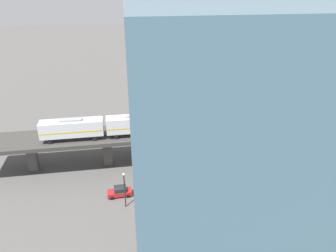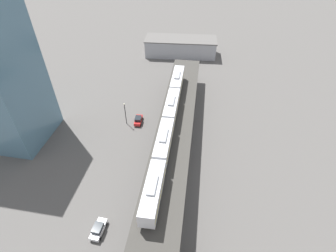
# 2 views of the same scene
# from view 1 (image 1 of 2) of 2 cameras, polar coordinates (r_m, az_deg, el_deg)

# --- Properties ---
(ground_plane) EXTENTS (400.00, 400.00, 0.00)m
(ground_plane) POSITION_cam_1_polar(r_m,az_deg,el_deg) (73.59, 6.71, -5.10)
(ground_plane) COLOR #514F4C
(elevated_viaduct) EXTENTS (11.46, 92.23, 7.11)m
(elevated_viaduct) POSITION_cam_1_polar(r_m,az_deg,el_deg) (70.72, 7.09, -0.82)
(elevated_viaduct) COLOR #393733
(elevated_viaduct) RESTS_ON ground
(subway_train) EXTENTS (4.49, 49.87, 4.45)m
(subway_train) POSITION_cam_1_polar(r_m,az_deg,el_deg) (66.08, 0.00, 0.81)
(subway_train) COLOR silver
(subway_train) RESTS_ON elevated_viaduct
(signal_hut) EXTENTS (3.33, 3.33, 3.40)m
(signal_hut) POSITION_cam_1_polar(r_m,az_deg,el_deg) (80.70, 22.54, 2.94)
(signal_hut) COLOR #8C7251
(signal_hut) RESTS_ON elevated_viaduct
(street_car_red) EXTENTS (2.22, 4.53, 1.89)m
(street_car_red) POSITION_cam_1_polar(r_m,az_deg,el_deg) (61.26, -8.39, -11.22)
(street_car_red) COLOR #AD1E1E
(street_car_red) RESTS_ON ground
(street_car_white) EXTENTS (2.13, 4.49, 1.89)m
(street_car_white) POSITION_cam_1_polar(r_m,az_deg,el_deg) (69.15, 20.37, -8.01)
(street_car_white) COLOR silver
(street_car_white) RESTS_ON ground
(delivery_truck) EXTENTS (3.79, 7.52, 3.20)m
(delivery_truck) POSITION_cam_1_polar(r_m,az_deg,el_deg) (86.95, 17.84, 0.13)
(delivery_truck) COLOR #333338
(delivery_truck) RESTS_ON ground
(street_lamp) EXTENTS (0.44, 0.44, 6.94)m
(street_lamp) POSITION_cam_1_polar(r_m,az_deg,el_deg) (56.78, -7.57, -10.53)
(street_lamp) COLOR black
(street_lamp) RESTS_ON ground
(office_tower) EXTENTS (16.00, 16.00, 36.00)m
(office_tower) POSITION_cam_1_polar(r_m,az_deg,el_deg) (28.62, 11.51, -17.74)
(office_tower) COLOR slate
(office_tower) RESTS_ON ground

